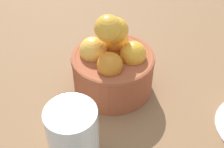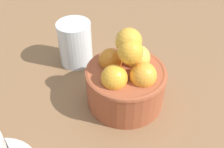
% 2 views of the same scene
% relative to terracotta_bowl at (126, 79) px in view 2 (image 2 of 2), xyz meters
% --- Properties ---
extents(ground_plane, '(1.55, 1.14, 0.03)m').
position_rel_terracotta_bowl_xyz_m(ground_plane, '(0.00, -0.00, -0.07)').
color(ground_plane, brown).
extents(terracotta_bowl, '(0.14, 0.14, 0.14)m').
position_rel_terracotta_bowl_xyz_m(terracotta_bowl, '(0.00, 0.00, 0.00)').
color(terracotta_bowl, '#9E4C2D').
rests_on(terracotta_bowl, ground_plane).
extents(water_glass, '(0.07, 0.07, 0.09)m').
position_rel_terracotta_bowl_xyz_m(water_glass, '(0.02, -0.15, -0.00)').
color(water_glass, silver).
rests_on(water_glass, ground_plane).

